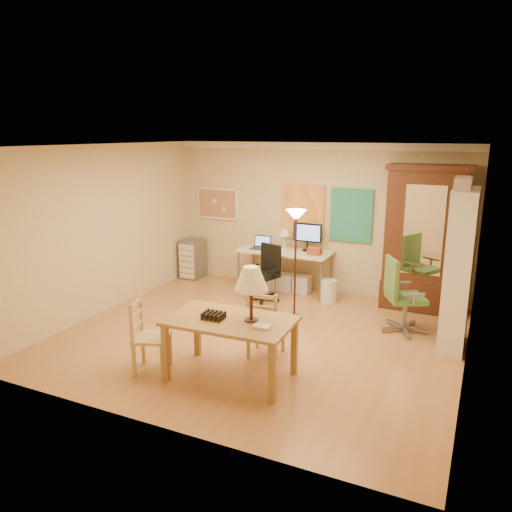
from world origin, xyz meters
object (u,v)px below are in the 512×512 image
at_px(dining_table, 238,308).
at_px(bookshelf, 458,271).
at_px(office_chair_black, 264,286).
at_px(computer_desk, 287,266).
at_px(armoire, 424,248).
at_px(office_chair_green, 402,312).

distance_m(dining_table, bookshelf, 3.05).
bearing_deg(dining_table, office_chair_black, 107.95).
bearing_deg(bookshelf, office_chair_black, 167.35).
relative_size(dining_table, bookshelf, 0.70).
xyz_separation_m(computer_desk, office_chair_black, (-0.17, -0.65, -0.21)).
distance_m(dining_table, computer_desk, 3.50).
xyz_separation_m(dining_table, armoire, (1.64, 3.48, 0.16)).
bearing_deg(office_chair_green, office_chair_black, 169.68).
bearing_deg(armoire, dining_table, -115.26).
bearing_deg(office_chair_black, armoire, 16.05).
bearing_deg(armoire, computer_desk, -178.06).
bearing_deg(armoire, bookshelf, -66.93).
xyz_separation_m(computer_desk, armoire, (2.36, 0.08, 0.57)).
relative_size(office_chair_black, office_chair_green, 0.88).
distance_m(computer_desk, bookshelf, 3.32).
distance_m(dining_table, armoire, 3.85).
bearing_deg(computer_desk, bookshelf, -24.47).
bearing_deg(computer_desk, office_chair_black, -104.57).
xyz_separation_m(office_chair_black, bookshelf, (3.14, -0.71, 0.82)).
bearing_deg(office_chair_green, armoire, 84.81).
relative_size(computer_desk, office_chair_green, 1.51).
bearing_deg(armoire, office_chair_green, -95.19).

